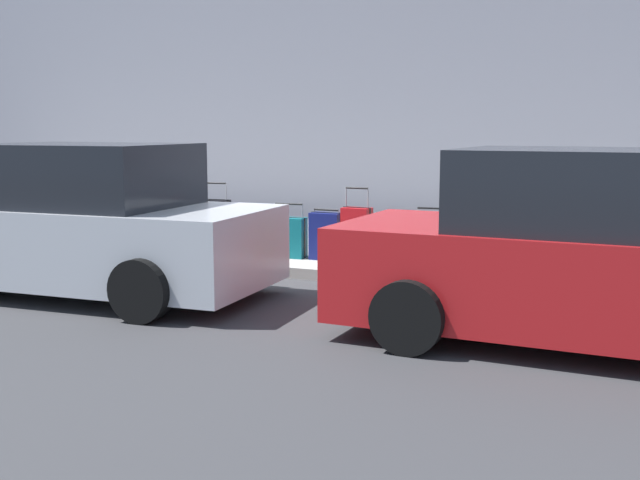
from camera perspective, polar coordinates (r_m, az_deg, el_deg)
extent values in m
plane|color=#333335|center=(10.40, -7.24, -2.38)|extent=(40.00, 40.00, 0.00)
cube|color=#9E9B93|center=(12.57, -1.46, -0.15)|extent=(18.00, 5.00, 0.14)
cube|color=#0F606B|center=(9.57, 17.17, -0.71)|extent=(0.46, 0.21, 0.68)
cube|color=black|center=(9.57, 17.17, -0.71)|extent=(0.46, 0.06, 0.69)
cylinder|color=gray|center=(9.48, 18.46, 2.11)|extent=(0.02, 0.02, 0.30)
cylinder|color=gray|center=(9.54, 16.14, 2.25)|extent=(0.02, 0.02, 0.30)
cylinder|color=black|center=(9.50, 17.33, 3.07)|extent=(0.39, 0.05, 0.02)
cylinder|color=black|center=(9.59, 18.27, -2.65)|extent=(0.05, 0.02, 0.04)
cylinder|color=black|center=(9.66, 15.92, -2.48)|extent=(0.05, 0.02, 0.04)
cube|color=maroon|center=(9.67, 14.21, -0.94)|extent=(0.38, 0.24, 0.53)
cube|color=black|center=(9.67, 14.21, -0.94)|extent=(0.37, 0.06, 0.54)
cylinder|color=gray|center=(9.62, 15.17, 0.70)|extent=(0.02, 0.02, 0.04)
cylinder|color=gray|center=(9.64, 13.37, 0.78)|extent=(0.02, 0.02, 0.04)
cylinder|color=black|center=(9.62, 14.27, 0.86)|extent=(0.30, 0.05, 0.02)
cylinder|color=black|center=(9.70, 15.08, -2.40)|extent=(0.05, 0.02, 0.04)
cylinder|color=black|center=(9.72, 13.24, -2.31)|extent=(0.05, 0.02, 0.04)
cube|color=black|center=(9.83, 11.43, 0.02)|extent=(0.47, 0.28, 0.77)
cube|color=black|center=(9.83, 11.43, 0.02)|extent=(0.47, 0.07, 0.79)
cylinder|color=gray|center=(9.73, 12.64, 2.82)|extent=(0.02, 0.02, 0.22)
cylinder|color=gray|center=(9.83, 10.40, 2.94)|extent=(0.02, 0.02, 0.22)
cylinder|color=black|center=(9.77, 11.53, 3.52)|extent=(0.40, 0.04, 0.02)
cylinder|color=black|center=(9.84, 12.51, -2.15)|extent=(0.04, 0.02, 0.04)
cylinder|color=black|center=(9.94, 10.24, -1.98)|extent=(0.04, 0.02, 0.04)
cube|color=#9EA0A8|center=(9.97, 8.24, -0.58)|extent=(0.49, 0.25, 0.50)
cube|color=black|center=(9.97, 8.24, -0.58)|extent=(0.49, 0.07, 0.51)
cylinder|color=gray|center=(9.88, 9.47, 1.52)|extent=(0.02, 0.02, 0.25)
cylinder|color=gray|center=(9.96, 7.11, 1.62)|extent=(0.02, 0.02, 0.25)
cylinder|color=black|center=(9.91, 8.30, 2.29)|extent=(0.42, 0.05, 0.02)
cylinder|color=black|center=(9.97, 9.42, -1.94)|extent=(0.05, 0.02, 0.04)
cylinder|color=black|center=(10.05, 7.02, -1.80)|extent=(0.05, 0.02, 0.04)
cube|color=#59601E|center=(10.08, 5.31, -0.27)|extent=(0.39, 0.27, 0.56)
cube|color=black|center=(10.08, 5.31, -0.27)|extent=(0.39, 0.07, 0.57)
cylinder|color=gray|center=(9.98, 6.19, 1.36)|extent=(0.02, 0.02, 0.04)
cylinder|color=gray|center=(10.10, 4.49, 1.46)|extent=(0.02, 0.02, 0.04)
cylinder|color=black|center=(10.04, 5.34, 1.52)|extent=(0.32, 0.04, 0.02)
cylinder|color=black|center=(10.06, 6.17, -1.78)|extent=(0.05, 0.02, 0.04)
cylinder|color=black|center=(10.18, 4.43, -1.64)|extent=(0.05, 0.02, 0.04)
cube|color=red|center=(10.15, 2.69, 0.31)|extent=(0.38, 0.24, 0.73)
cube|color=black|center=(10.15, 2.69, 0.31)|extent=(0.38, 0.06, 0.75)
cylinder|color=gray|center=(10.04, 3.51, 3.04)|extent=(0.02, 0.02, 0.25)
cylinder|color=gray|center=(10.16, 1.91, 3.12)|extent=(0.02, 0.02, 0.25)
cylinder|color=black|center=(10.09, 2.71, 3.80)|extent=(0.31, 0.04, 0.02)
cylinder|color=black|center=(10.14, 3.49, -1.67)|extent=(0.04, 0.02, 0.04)
cylinder|color=black|center=(10.27, 1.86, -1.53)|extent=(0.04, 0.02, 0.04)
cube|color=navy|center=(10.46, 0.45, 0.28)|extent=(0.42, 0.25, 0.63)
cube|color=black|center=(10.46, 0.45, 0.28)|extent=(0.43, 0.05, 0.64)
cylinder|color=gray|center=(10.35, 1.36, 2.06)|extent=(0.02, 0.02, 0.04)
cylinder|color=gray|center=(10.50, -0.43, 2.15)|extent=(0.02, 0.02, 0.04)
cylinder|color=black|center=(10.42, 0.46, 2.21)|extent=(0.36, 0.03, 0.02)
cylinder|color=black|center=(10.43, 1.37, -1.37)|extent=(0.04, 0.02, 0.04)
cylinder|color=black|center=(10.58, -0.45, -1.23)|extent=(0.04, 0.02, 0.04)
cube|color=#0F606B|center=(10.65, -2.27, 0.19)|extent=(0.47, 0.25, 0.55)
cube|color=black|center=(10.65, -2.27, 0.19)|extent=(0.47, 0.06, 0.56)
cylinder|color=gray|center=(10.53, -1.28, 2.10)|extent=(0.02, 0.02, 0.19)
cylinder|color=gray|center=(10.68, -3.26, 2.18)|extent=(0.02, 0.02, 0.19)
cylinder|color=black|center=(10.59, -2.28, 2.64)|extent=(0.40, 0.04, 0.02)
cylinder|color=black|center=(10.61, -1.25, -1.21)|extent=(0.04, 0.02, 0.04)
cylinder|color=black|center=(10.77, -3.26, -1.08)|extent=(0.04, 0.02, 0.04)
cube|color=maroon|center=(10.85, -5.16, 0.24)|extent=(0.52, 0.26, 0.52)
cube|color=black|center=(10.85, -5.16, 0.24)|extent=(0.51, 0.09, 0.53)
cylinder|color=gray|center=(10.72, -4.10, 2.05)|extent=(0.02, 0.02, 0.18)
cylinder|color=gray|center=(10.89, -6.25, 2.12)|extent=(0.02, 0.02, 0.18)
cylinder|color=black|center=(10.80, -5.19, 2.56)|extent=(0.44, 0.07, 0.02)
cylinder|color=black|center=(10.80, -4.05, -1.06)|extent=(0.05, 0.02, 0.04)
cylinder|color=black|center=(10.97, -6.22, -0.94)|extent=(0.05, 0.02, 0.04)
cube|color=black|center=(11.11, -7.51, 0.99)|extent=(0.38, 0.22, 0.75)
cube|color=black|center=(11.11, -7.51, 0.99)|extent=(0.37, 0.07, 0.77)
cylinder|color=gray|center=(10.99, -6.85, 3.51)|extent=(0.02, 0.02, 0.23)
cylinder|color=gray|center=(11.12, -8.26, 3.54)|extent=(0.02, 0.02, 0.23)
cylinder|color=black|center=(11.05, -7.57, 4.12)|extent=(0.30, 0.05, 0.02)
cylinder|color=black|center=(11.09, -6.75, -0.85)|extent=(0.05, 0.02, 0.04)
cylinder|color=black|center=(11.23, -8.20, -0.77)|extent=(0.05, 0.02, 0.04)
cube|color=#9EA0A8|center=(11.31, -9.69, 1.09)|extent=(0.40, 0.21, 0.76)
cube|color=black|center=(11.31, -9.69, 1.09)|extent=(0.40, 0.05, 0.77)
cylinder|color=gray|center=(11.17, -9.07, 3.61)|extent=(0.02, 0.02, 0.25)
cylinder|color=gray|center=(11.36, -10.43, 3.66)|extent=(0.02, 0.02, 0.25)
cylinder|color=black|center=(11.25, -9.77, 4.27)|extent=(0.33, 0.04, 0.02)
cylinder|color=black|center=(11.26, -8.95, -0.76)|extent=(0.04, 0.02, 0.04)
cylinder|color=black|center=(11.46, -10.34, -0.64)|extent=(0.04, 0.02, 0.04)
cube|color=#59601E|center=(11.68, -11.34, 0.88)|extent=(0.38, 0.20, 0.60)
cube|color=black|center=(11.68, -11.34, 0.88)|extent=(0.38, 0.05, 0.61)
cylinder|color=gray|center=(11.55, -10.74, 3.06)|extent=(0.02, 0.02, 0.30)
cylinder|color=gray|center=(11.72, -12.05, 3.10)|extent=(0.02, 0.02, 0.30)
cylinder|color=black|center=(11.62, -11.42, 3.82)|extent=(0.32, 0.03, 0.02)
cylinder|color=black|center=(11.63, -10.62, -0.51)|extent=(0.04, 0.02, 0.04)
cylinder|color=black|center=(11.81, -11.96, -0.42)|extent=(0.04, 0.02, 0.04)
cylinder|color=red|center=(12.12, -14.65, 1.04)|extent=(0.20, 0.20, 0.60)
sphere|color=red|center=(12.09, -14.71, 2.69)|extent=(0.21, 0.21, 0.21)
cylinder|color=red|center=(12.21, -15.21, 1.21)|extent=(0.09, 0.10, 0.09)
cylinder|color=red|center=(12.03, -14.09, 1.15)|extent=(0.09, 0.10, 0.09)
cylinder|color=brown|center=(12.42, -17.47, 1.34)|extent=(0.17, 0.17, 0.71)
cube|color=#AD1619|center=(7.20, 19.39, -2.69)|extent=(4.54, 1.95, 0.85)
cube|color=black|center=(7.10, 19.69, 3.44)|extent=(2.38, 1.73, 0.69)
cylinder|color=black|center=(6.66, 6.43, -5.58)|extent=(0.65, 0.24, 0.64)
cylinder|color=black|center=(8.37, 10.46, -2.82)|extent=(0.65, 0.24, 0.64)
cube|color=#B2B5BA|center=(9.31, -16.55, -0.16)|extent=(4.30, 2.04, 0.85)
cube|color=black|center=(9.23, -16.75, 4.58)|extent=(2.27, 1.79, 0.69)
cylinder|color=black|center=(10.88, -19.06, -0.59)|extent=(0.65, 0.25, 0.64)
cylinder|color=black|center=(7.86, -12.91, -3.60)|extent=(0.65, 0.25, 0.64)
cylinder|color=black|center=(9.44, -6.71, -1.48)|extent=(0.65, 0.25, 0.64)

